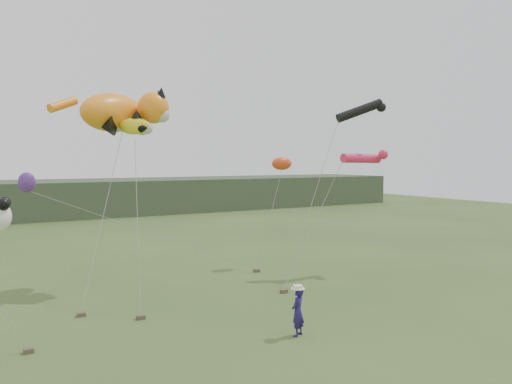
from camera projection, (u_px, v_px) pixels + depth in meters
ground at (264, 332)px, 18.42m from camera, size 120.00×120.00×0.00m
headland at (29, 200)px, 55.08m from camera, size 90.00×13.00×4.00m
festival_attendant at (298, 312)px, 17.95m from camera, size 0.77×0.68×1.76m
sandbag_anchors at (174, 304)px, 21.71m from camera, size 12.86×6.65×0.16m
cat_kite at (123, 112)px, 24.91m from camera, size 5.65×4.03×2.41m
fish_kite at (124, 125)px, 24.10m from camera, size 2.70×1.78×1.29m
tube_kites at (364, 134)px, 28.22m from camera, size 3.12×1.80×3.70m
misc_kites at (194, 170)px, 28.39m from camera, size 14.94×3.50×1.86m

